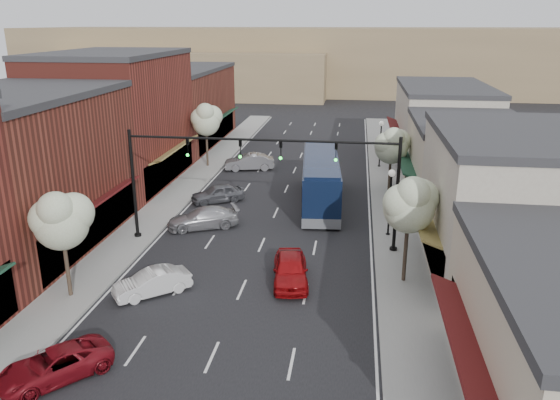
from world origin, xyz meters
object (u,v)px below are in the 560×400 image
at_px(signal_mast_right, 356,176).
at_px(tree_left_near, 61,219).
at_px(signal_mast_left, 169,169).
at_px(tree_left_far, 206,119).
at_px(lamp_post_far, 381,136).
at_px(parked_car_a, 55,365).
at_px(parked_car_c, 203,218).
at_px(tree_right_near, 410,203).
at_px(parked_car_b, 152,283).
at_px(lamp_post_near, 391,192).
at_px(parked_car_e, 249,162).
at_px(parked_car_d, 218,193).
at_px(coach_bus, 321,179).
at_px(tree_right_far, 392,145).
at_px(red_hatchback, 290,269).

height_order(signal_mast_right, tree_left_near, signal_mast_right).
relative_size(signal_mast_right, signal_mast_left, 1.00).
xyz_separation_m(tree_left_far, lamp_post_far, (16.05, 2.06, -1.60)).
relative_size(parked_car_a, parked_car_c, 0.90).
bearing_deg(tree_left_far, tree_right_near, -52.96).
distance_m(parked_car_b, parked_car_c, 9.46).
xyz_separation_m(lamp_post_near, parked_car_e, (-12.00, 15.06, -2.25)).
relative_size(signal_mast_right, parked_car_b, 2.13).
xyz_separation_m(signal_mast_right, parked_car_a, (-11.23, -14.19, -4.03)).
bearing_deg(parked_car_c, signal_mast_right, 52.35).
bearing_deg(signal_mast_right, lamp_post_far, 83.78).
xyz_separation_m(signal_mast_right, parked_car_b, (-9.99, -7.07, -3.99)).
distance_m(parked_car_a, parked_car_e, 31.79).
xyz_separation_m(parked_car_c, parked_car_d, (-0.37, 5.45, 0.00)).
distance_m(parked_car_a, parked_car_c, 16.62).
bearing_deg(tree_left_near, coach_bus, 55.95).
bearing_deg(tree_right_far, parked_car_b, -123.76).
relative_size(tree_left_far, parked_car_d, 1.52).
bearing_deg(tree_left_near, red_hatchback, 16.86).
bearing_deg(parked_car_d, signal_mast_left, -37.00).
distance_m(signal_mast_right, lamp_post_near, 3.69).
height_order(signal_mast_left, parked_car_d, signal_mast_left).
bearing_deg(coach_bus, tree_left_near, -128.79).
distance_m(lamp_post_near, parked_car_c, 12.40).
xyz_separation_m(signal_mast_right, tree_right_near, (2.73, -4.05, -0.17)).
xyz_separation_m(red_hatchback, parked_car_e, (-6.58, 22.40, -0.01)).
xyz_separation_m(tree_right_near, lamp_post_near, (-0.55, 6.56, -1.45)).
height_order(signal_mast_right, signal_mast_left, same).
distance_m(tree_right_near, parked_car_b, 13.61).
height_order(red_hatchback, parked_car_e, red_hatchback).
relative_size(coach_bus, red_hatchback, 2.71).
height_order(coach_bus, parked_car_d, coach_bus).
bearing_deg(signal_mast_right, red_hatchback, -123.85).
bearing_deg(tree_left_far, parked_car_c, -76.01).
distance_m(red_hatchback, parked_car_c, 9.89).
bearing_deg(lamp_post_near, signal_mast_right, -131.05).
distance_m(tree_left_near, tree_left_far, 26.00).
relative_size(tree_right_far, tree_left_near, 0.95).
bearing_deg(coach_bus, parked_car_c, -144.62).
height_order(signal_mast_left, parked_car_a, signal_mast_left).
height_order(tree_right_near, red_hatchback, tree_right_near).
bearing_deg(signal_mast_right, lamp_post_near, 48.95).
height_order(tree_right_far, parked_car_d, tree_right_far).
distance_m(tree_right_far, parked_car_d, 14.11).
xyz_separation_m(signal_mast_left, lamp_post_far, (13.42, 20.00, -1.62)).
distance_m(signal_mast_left, lamp_post_far, 24.14).
relative_size(lamp_post_far, parked_car_d, 1.10).
bearing_deg(red_hatchback, parked_car_e, 98.42).
bearing_deg(tree_right_near, coach_bus, 112.82).
distance_m(signal_mast_left, tree_left_far, 18.14).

